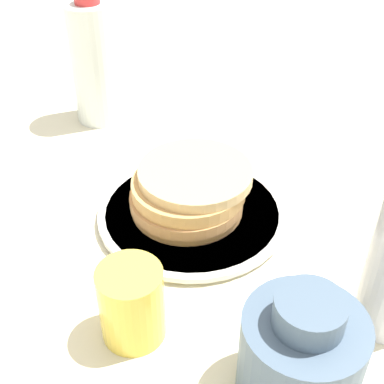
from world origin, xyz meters
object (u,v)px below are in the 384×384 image
cream_jug (301,355)px  water_bottle_near (94,63)px  pancake_stack (189,191)px  plate (192,213)px  juice_glass (132,304)px

cream_jug → water_bottle_near: size_ratio=0.59×
pancake_stack → plate: bearing=-68.6°
plate → cream_jug: cream_jug is taller
pancake_stack → water_bottle_near: (0.06, 0.28, 0.05)m
plate → cream_jug: size_ratio=1.96×
juice_glass → cream_jug: 0.16m
plate → cream_jug: 0.26m
water_bottle_near → plate: bearing=-101.2°
pancake_stack → juice_glass: bearing=-148.8°
plate → water_bottle_near: bearing=78.8°
plate → water_bottle_near: (0.06, 0.28, 0.09)m
pancake_stack → juice_glass: size_ratio=1.85×
plate → juice_glass: (-0.16, -0.09, 0.03)m
plate → pancake_stack: 0.03m
juice_glass → cream_jug: bearing=-65.2°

